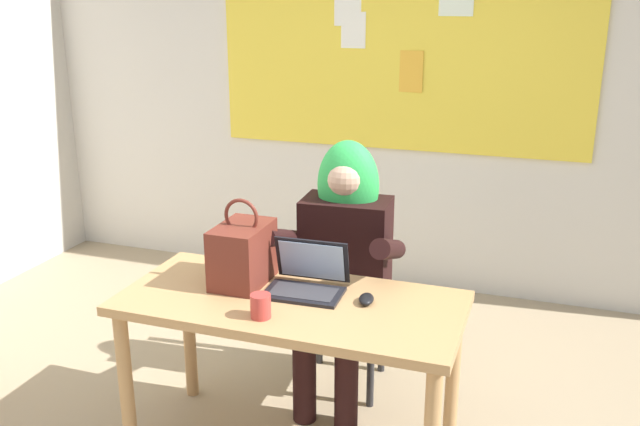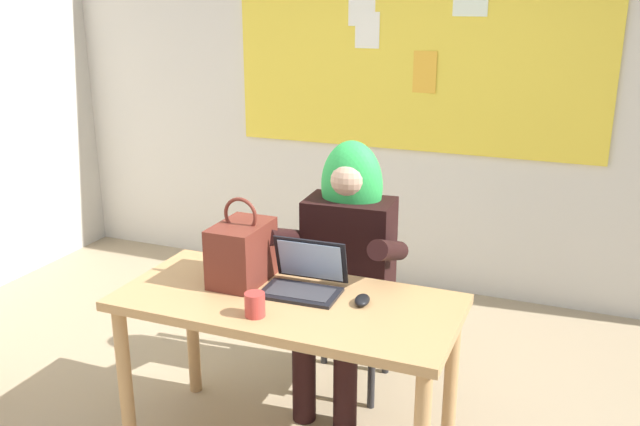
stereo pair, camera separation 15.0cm
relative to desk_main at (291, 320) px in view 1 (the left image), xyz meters
The scene contains 8 objects.
wall_back_bulletin 2.19m from the desk_main, 90.67° to the left, with size 5.23×2.20×2.96m.
desk_main is the anchor object (origin of this frame).
chair_at_desk 0.70m from the desk_main, 86.96° to the left, with size 0.45×0.45×0.91m.
person_costumed 0.57m from the desk_main, 85.13° to the left, with size 0.62×0.63×1.26m.
laptop 0.18m from the desk_main, 71.15° to the left, with size 0.33×0.27×0.21m.
computer_mouse 0.33m from the desk_main, 11.69° to the left, with size 0.06×0.10×0.03m, color black.
handbag 0.35m from the desk_main, 160.71° to the left, with size 0.20×0.30×0.38m.
coffee_mug 0.25m from the desk_main, 103.13° to the right, with size 0.08×0.08×0.10m, color #B23833.
Camera 1 is at (0.98, -2.25, 1.92)m, focal length 38.70 mm.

